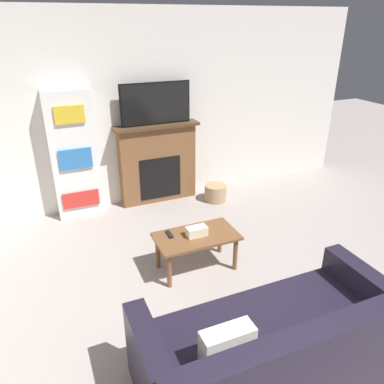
{
  "coord_description": "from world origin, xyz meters",
  "views": [
    {
      "loc": [
        -1.48,
        -0.91,
        2.53
      ],
      "look_at": [
        0.01,
        2.58,
        0.76
      ],
      "focal_mm": 35.0,
      "sensor_mm": 36.0,
      "label": 1
    }
  ],
  "objects_px": {
    "couch": "(275,352)",
    "storage_basket": "(215,193)",
    "bookshelf": "(74,156)",
    "tv": "(156,104)",
    "fireplace": "(158,163)",
    "coffee_table": "(196,240)"
  },
  "relations": [
    {
      "from": "bookshelf",
      "to": "storage_basket",
      "type": "height_order",
      "value": "bookshelf"
    },
    {
      "from": "coffee_table",
      "to": "couch",
      "type": "bearing_deg",
      "value": -91.53
    },
    {
      "from": "fireplace",
      "to": "coffee_table",
      "type": "height_order",
      "value": "fireplace"
    },
    {
      "from": "coffee_table",
      "to": "bookshelf",
      "type": "relative_size",
      "value": 0.51
    },
    {
      "from": "tv",
      "to": "coffee_table",
      "type": "bearing_deg",
      "value": -95.64
    },
    {
      "from": "couch",
      "to": "coffee_table",
      "type": "relative_size",
      "value": 2.25
    },
    {
      "from": "tv",
      "to": "storage_basket",
      "type": "xyz_separation_m",
      "value": [
        0.78,
        -0.36,
        -1.34
      ]
    },
    {
      "from": "fireplace",
      "to": "storage_basket",
      "type": "distance_m",
      "value": 0.99
    },
    {
      "from": "coffee_table",
      "to": "storage_basket",
      "type": "xyz_separation_m",
      "value": [
        0.96,
        1.46,
        -0.23
      ]
    },
    {
      "from": "fireplace",
      "to": "couch",
      "type": "height_order",
      "value": "fireplace"
    },
    {
      "from": "tv",
      "to": "coffee_table",
      "type": "height_order",
      "value": "tv"
    },
    {
      "from": "fireplace",
      "to": "tv",
      "type": "height_order",
      "value": "tv"
    },
    {
      "from": "tv",
      "to": "bookshelf",
      "type": "bearing_deg",
      "value": -179.9
    },
    {
      "from": "fireplace",
      "to": "couch",
      "type": "xyz_separation_m",
      "value": [
        -0.22,
        -3.38,
        -0.3
      ]
    },
    {
      "from": "fireplace",
      "to": "storage_basket",
      "type": "relative_size",
      "value": 3.73
    },
    {
      "from": "tv",
      "to": "storage_basket",
      "type": "distance_m",
      "value": 1.59
    },
    {
      "from": "fireplace",
      "to": "coffee_table",
      "type": "xyz_separation_m",
      "value": [
        -0.18,
        -1.84,
        -0.23
      ]
    },
    {
      "from": "tv",
      "to": "storage_basket",
      "type": "height_order",
      "value": "tv"
    },
    {
      "from": "couch",
      "to": "storage_basket",
      "type": "distance_m",
      "value": 3.17
    },
    {
      "from": "fireplace",
      "to": "storage_basket",
      "type": "height_order",
      "value": "fireplace"
    },
    {
      "from": "couch",
      "to": "bookshelf",
      "type": "height_order",
      "value": "bookshelf"
    },
    {
      "from": "tv",
      "to": "fireplace",
      "type": "bearing_deg",
      "value": 90.0
    }
  ]
}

